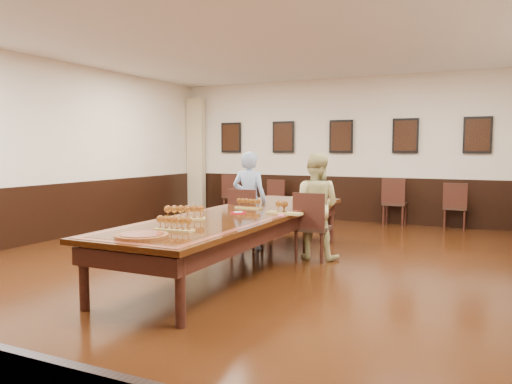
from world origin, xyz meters
The scene contains 23 objects.
floor centered at (0.00, 0.00, -0.01)m, with size 8.00×10.00×0.02m, color black.
ceiling centered at (0.00, 0.00, 3.21)m, with size 8.00×10.00×0.02m, color white.
wall_back centered at (0.00, 5.01, 1.60)m, with size 8.00×0.02×3.20m, color #F2E3CA.
wall_left centered at (-4.01, 0.00, 1.60)m, with size 0.02×10.00×3.20m, color #F2E3CA.
chair_man centered at (-0.44, 1.10, 0.50)m, with size 0.47×0.51×0.99m, color black, non-canonical shape.
chair_woman centered at (0.75, 0.86, 0.50)m, with size 0.47×0.51×1.00m, color black, non-canonical shape.
spare_chair_a centered at (-2.56, 4.65, 0.50)m, with size 0.47×0.51×1.01m, color black, non-canonical shape.
spare_chair_b centered at (-1.44, 4.77, 0.46)m, with size 0.43×0.46×0.91m, color black, non-canonical shape.
spare_chair_c centered at (1.26, 4.70, 0.51)m, with size 0.47×0.52×1.01m, color black, non-canonical shape.
spare_chair_d centered at (2.44, 4.68, 0.48)m, with size 0.45×0.49×0.95m, color black, non-canonical shape.
person_man centered at (-0.45, 1.20, 0.79)m, with size 0.58×0.38×1.59m, color #4D7DC1.
person_woman centered at (0.75, 0.97, 0.78)m, with size 0.78×0.60×1.56m, color #D7CE86.
pink_phone centered at (0.60, 0.01, 0.76)m, with size 0.07×0.14×0.01m, color #F752A7.
curtain centered at (-3.75, 4.82, 1.45)m, with size 0.45×0.18×2.90m, color beige.
wainscoting centered at (0.00, 0.00, 0.50)m, with size 8.00×10.00×1.00m.
conference_table centered at (0.00, 0.00, 0.61)m, with size 1.40×5.00×0.76m.
posters centered at (0.00, 4.94, 1.90)m, with size 6.14×0.04×0.74m.
flight_a centered at (-0.11, 0.48, 0.82)m, with size 0.41×0.14×0.15m.
flight_b centered at (0.59, 0.14, 0.83)m, with size 0.49×0.18×0.18m.
flight_c centered at (-0.30, -0.93, 0.84)m, with size 0.51×0.40×0.19m.
flight_d centered at (0.06, -1.65, 0.83)m, with size 0.45×0.16×0.16m.
red_plate_grp centered at (0.00, -0.07, 0.76)m, with size 0.21×0.21×0.03m.
carved_platter centered at (-0.01, -2.11, 0.77)m, with size 0.62×0.62×0.04m.
Camera 1 is at (3.10, -6.02, 1.63)m, focal length 35.00 mm.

